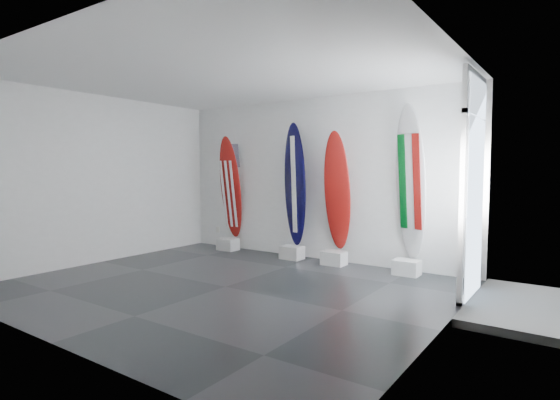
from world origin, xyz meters
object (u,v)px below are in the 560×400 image
Objects in this scene: surfboard_navy at (295,185)px; surfboard_swiss at (337,191)px; surfboard_usa at (231,188)px; surfboard_italy at (410,182)px.

surfboard_swiss is at bearing 8.53° from surfboard_navy.
surfboard_navy reaches higher than surfboard_swiss.
surfboard_usa is 1.60m from surfboard_navy.
surfboard_navy is 1.08× the size of surfboard_swiss.
surfboard_italy is (1.30, 0.00, 0.18)m from surfboard_swiss.
surfboard_swiss is (2.48, 0.00, -0.00)m from surfboard_usa.
surfboard_usa is at bearing -171.47° from surfboard_navy.
surfboard_navy reaches higher than surfboard_usa.
surfboard_usa is 0.93× the size of surfboard_navy.
surfboard_italy is (2.18, 0.00, 0.08)m from surfboard_navy.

